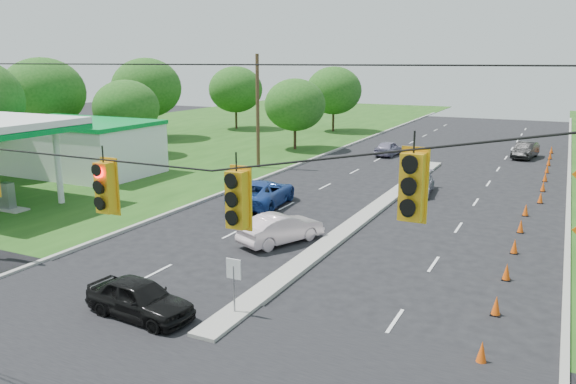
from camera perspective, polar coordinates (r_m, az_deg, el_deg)
The scene contains 33 objects.
grass_left at distance 49.65m, azimuth -26.99°, elevation 1.93°, with size 40.00×160.00×0.06m, color #1E4714.
curb_left at distance 44.41m, azimuth -0.32°, elevation 2.21°, with size 0.25×110.00×0.16m, color gray.
curb_right at distance 39.89m, azimuth 26.60°, elevation -0.47°, with size 0.25×110.00×0.16m, color gray.
median at distance 32.54m, azimuth 8.53°, elevation -2.03°, with size 1.00×34.00×0.18m, color gray.
median_sign at distance 19.03m, azimuth -5.53°, elevation -8.45°, with size 0.55×0.06×2.05m.
signal_span at distance 12.86m, azimuth -22.71°, elevation -3.60°, with size 25.60×0.32×9.00m.
utility_pole_far_left at distance 44.89m, azimuth -3.10°, elevation 8.11°, with size 0.28×0.28×9.00m, color #422D1C.
gas_station at distance 44.51m, azimuth -22.12°, elevation 4.62°, with size 18.40×19.70×5.20m.
cone_1 at distance 17.54m, azimuth 19.08°, elevation -15.14°, with size 0.32×0.32×0.70m, color #E3500D.
cone_2 at distance 20.69m, azimuth 20.39°, elevation -10.76°, with size 0.32×0.32×0.70m, color #E3500D.
cone_3 at distance 23.94m, azimuth 21.33°, elevation -7.55°, with size 0.32×0.32×0.70m, color #E3500D.
cone_4 at distance 27.26m, azimuth 22.03°, elevation -5.12°, with size 0.32×0.32×0.70m, color #E3500D.
cone_5 at distance 30.61m, azimuth 22.57°, elevation -3.21°, with size 0.32×0.32×0.70m, color #E3500D.
cone_6 at distance 33.99m, azimuth 23.00°, elevation -1.68°, with size 0.32×0.32×0.70m, color #E3500D.
cone_7 at distance 37.38m, azimuth 24.27°, elevation -0.53°, with size 0.32×0.32×0.70m, color #E3500D.
cone_8 at distance 40.80m, azimuth 24.49°, elevation 0.52°, with size 0.32×0.32×0.70m, color #E3500D.
cone_9 at distance 44.24m, azimuth 24.68°, elevation 1.41°, with size 0.32×0.32×0.70m, color #E3500D.
cone_10 at distance 47.68m, azimuth 24.84°, elevation 2.17°, with size 0.32×0.32×0.70m, color #E3500D.
cone_11 at distance 51.14m, azimuth 24.97°, elevation 2.83°, with size 0.32×0.32×0.70m, color #E3500D.
cone_12 at distance 54.59m, azimuth 25.09°, elevation 3.40°, with size 0.32×0.32×0.70m, color #E3500D.
cone_13 at distance 58.06m, azimuth 25.20°, elevation 3.90°, with size 0.32×0.32×0.70m, color #E3500D.
tree_2 at distance 52.83m, azimuth -16.11°, elevation 8.20°, with size 5.88×5.88×6.86m.
tree_3 at distance 64.21m, azimuth -14.16°, elevation 10.23°, with size 7.56×7.56×8.82m.
tree_4 at distance 71.63m, azimuth -5.35°, elevation 10.33°, with size 6.72×6.72×7.84m.
tree_5 at distance 54.45m, azimuth 0.72°, elevation 8.85°, with size 5.88×5.88×6.86m.
tree_6 at distance 68.93m, azimuth 4.67°, elevation 10.23°, with size 6.72×6.72×7.84m.
tree_14 at distance 57.10m, azimuth -23.60°, elevation 9.22°, with size 7.56×7.56×8.82m.
black_sedan at distance 19.80m, azimuth -14.84°, elevation -10.42°, with size 1.61×3.99×1.36m, color black.
white_sedan at distance 26.66m, azimuth -0.72°, elevation -3.72°, with size 1.50×4.29×1.41m, color silver.
blue_pickup at distance 33.38m, azimuth -2.62°, elevation -0.10°, with size 2.63×5.70×1.58m, color navy.
silver_car_far at distance 37.63m, azimuth 13.10°, elevation 0.85°, with size 1.79×4.41×1.28m, color #8F8D9E.
silver_car_oncoming at distance 52.18m, azimuth 10.18°, elevation 4.40°, with size 1.59×3.94×1.34m, color gray.
dark_car_receding at distance 54.23m, azimuth 22.97°, elevation 3.93°, with size 1.52×4.35×1.43m, color black.
Camera 1 is at (9.42, -8.98, 8.46)m, focal length 35.00 mm.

